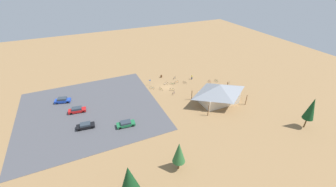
{
  "coord_description": "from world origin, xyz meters",
  "views": [
    {
      "loc": [
        25.02,
        56.76,
        34.48
      ],
      "look_at": [
        2.02,
        5.87,
        1.2
      ],
      "focal_mm": 22.93,
      "sensor_mm": 36.0,
      "label": 1
    }
  ],
  "objects_px": {
    "bicycle_yellow_back_row": "(172,90)",
    "bicycle_orange_near_porch": "(177,82)",
    "bicycle_black_trailside": "(185,82)",
    "bicycle_blue_by_bin": "(229,83)",
    "bicycle_red_edge_north": "(210,81)",
    "car_green_inner_stall": "(126,124)",
    "bicycle_silver_near_sign": "(166,83)",
    "bicycle_teal_front_row": "(152,88)",
    "car_red_near_entry": "(77,110)",
    "pine_mideast": "(179,153)",
    "bicycle_green_mid_cluster": "(216,81)",
    "pine_midwest": "(129,180)",
    "bicycle_purple_yard_left": "(174,93)",
    "car_black_mid_lot": "(86,126)",
    "bicycle_green_yard_center": "(172,84)",
    "pine_center": "(311,109)",
    "visitor_near_lot": "(192,77)",
    "trash_bin": "(161,76)",
    "bicycle_white_yard_right": "(175,78)",
    "lot_sign": "(150,82)",
    "bicycle_yellow_lone_east": "(161,89)",
    "bike_pavilion": "(219,92)",
    "car_blue_aisle_side": "(63,100)"
  },
  "relations": [
    {
      "from": "bicycle_black_trailside",
      "to": "visitor_near_lot",
      "type": "relative_size",
      "value": 0.77
    },
    {
      "from": "car_red_near_entry",
      "to": "pine_mideast",
      "type": "bearing_deg",
      "value": 120.5
    },
    {
      "from": "pine_midwest",
      "to": "bicycle_red_edge_north",
      "type": "xyz_separation_m",
      "value": [
        -36.55,
        -31.24,
        -5.27
      ]
    },
    {
      "from": "trash_bin",
      "to": "bicycle_orange_near_porch",
      "type": "relative_size",
      "value": 0.53
    },
    {
      "from": "bicycle_white_yard_right",
      "to": "car_black_mid_lot",
      "type": "bearing_deg",
      "value": 25.6
    },
    {
      "from": "car_green_inner_stall",
      "to": "visitor_near_lot",
      "type": "height_order",
      "value": "visitor_near_lot"
    },
    {
      "from": "pine_midwest",
      "to": "pine_center",
      "type": "relative_size",
      "value": 1.01
    },
    {
      "from": "bicycle_red_edge_north",
      "to": "car_green_inner_stall",
      "type": "relative_size",
      "value": 0.35
    },
    {
      "from": "car_green_inner_stall",
      "to": "bicycle_black_trailside",
      "type": "bearing_deg",
      "value": -149.9
    },
    {
      "from": "car_red_near_entry",
      "to": "bicycle_blue_by_bin",
      "type": "bearing_deg",
      "value": 175.79
    },
    {
      "from": "lot_sign",
      "to": "car_red_near_entry",
      "type": "bearing_deg",
      "value": 15.2
    },
    {
      "from": "bicycle_black_trailside",
      "to": "bicycle_silver_near_sign",
      "type": "bearing_deg",
      "value": -16.74
    },
    {
      "from": "bike_pavilion",
      "to": "pine_mideast",
      "type": "bearing_deg",
      "value": 37.96
    },
    {
      "from": "bicycle_silver_near_sign",
      "to": "visitor_near_lot",
      "type": "xyz_separation_m",
      "value": [
        -9.91,
        0.16,
        0.53
      ]
    },
    {
      "from": "pine_mideast",
      "to": "pine_midwest",
      "type": "distance_m",
      "value": 10.79
    },
    {
      "from": "bicycle_teal_front_row",
      "to": "car_green_inner_stall",
      "type": "relative_size",
      "value": 0.3
    },
    {
      "from": "pine_center",
      "to": "bicycle_black_trailside",
      "type": "distance_m",
      "value": 36.73
    },
    {
      "from": "bicycle_white_yard_right",
      "to": "bicycle_yellow_lone_east",
      "type": "height_order",
      "value": "bicycle_white_yard_right"
    },
    {
      "from": "lot_sign",
      "to": "bicycle_yellow_back_row",
      "type": "bearing_deg",
      "value": 129.08
    },
    {
      "from": "bicycle_orange_near_porch",
      "to": "car_red_near_entry",
      "type": "distance_m",
      "value": 32.58
    },
    {
      "from": "pine_midwest",
      "to": "pine_center",
      "type": "bearing_deg",
      "value": -178.16
    },
    {
      "from": "bicycle_green_yard_center",
      "to": "pine_center",
      "type": "bearing_deg",
      "value": 121.28
    },
    {
      "from": "pine_mideast",
      "to": "bicycle_black_trailside",
      "type": "bearing_deg",
      "value": -120.16
    },
    {
      "from": "bicycle_blue_by_bin",
      "to": "bicycle_teal_front_row",
      "type": "relative_size",
      "value": 0.93
    },
    {
      "from": "bicycle_yellow_back_row",
      "to": "bicycle_orange_near_porch",
      "type": "bearing_deg",
      "value": -133.3
    },
    {
      "from": "bicycle_white_yard_right",
      "to": "bicycle_silver_near_sign",
      "type": "xyz_separation_m",
      "value": [
        4.53,
        2.68,
        0.02
      ]
    },
    {
      "from": "bicycle_silver_near_sign",
      "to": "car_green_inner_stall",
      "type": "distance_m",
      "value": 23.95
    },
    {
      "from": "bicycle_yellow_back_row",
      "to": "bicycle_purple_yard_left",
      "type": "bearing_deg",
      "value": 80.54
    },
    {
      "from": "bicycle_green_mid_cluster",
      "to": "car_green_inner_stall",
      "type": "relative_size",
      "value": 0.36
    },
    {
      "from": "lot_sign",
      "to": "bicycle_white_yard_right",
      "type": "bearing_deg",
      "value": -174.4
    },
    {
      "from": "bicycle_white_yard_right",
      "to": "bicycle_orange_near_porch",
      "type": "bearing_deg",
      "value": 76.74
    },
    {
      "from": "bicycle_green_yard_center",
      "to": "car_black_mid_lot",
      "type": "distance_m",
      "value": 31.29
    },
    {
      "from": "bicycle_silver_near_sign",
      "to": "bicycle_red_edge_north",
      "type": "bearing_deg",
      "value": 162.04
    },
    {
      "from": "bicycle_blue_by_bin",
      "to": "bicycle_white_yard_right",
      "type": "distance_m",
      "value": 18.86
    },
    {
      "from": "pine_mideast",
      "to": "visitor_near_lot",
      "type": "distance_m",
      "value": 39.49
    },
    {
      "from": "bicycle_blue_by_bin",
      "to": "pine_midwest",
      "type": "bearing_deg",
      "value": 33.36
    },
    {
      "from": "pine_center",
      "to": "car_red_near_entry",
      "type": "relative_size",
      "value": 1.79
    },
    {
      "from": "bicycle_purple_yard_left",
      "to": "car_black_mid_lot",
      "type": "height_order",
      "value": "car_black_mid_lot"
    },
    {
      "from": "bike_pavilion",
      "to": "bicycle_orange_near_porch",
      "type": "relative_size",
      "value": 7.77
    },
    {
      "from": "bicycle_blue_by_bin",
      "to": "bicycle_yellow_lone_east",
      "type": "distance_m",
      "value": 23.56
    },
    {
      "from": "bicycle_black_trailside",
      "to": "pine_center",
      "type": "bearing_deg",
      "value": 116.23
    },
    {
      "from": "trash_bin",
      "to": "bicycle_teal_front_row",
      "type": "bearing_deg",
      "value": 47.24
    },
    {
      "from": "bicycle_purple_yard_left",
      "to": "bicycle_blue_by_bin",
      "type": "bearing_deg",
      "value": 175.89
    },
    {
      "from": "bicycle_yellow_back_row",
      "to": "car_blue_aisle_side",
      "type": "bearing_deg",
      "value": -12.08
    },
    {
      "from": "bicycle_silver_near_sign",
      "to": "bicycle_green_mid_cluster",
      "type": "height_order",
      "value": "bicycle_silver_near_sign"
    },
    {
      "from": "bicycle_black_trailside",
      "to": "bicycle_blue_by_bin",
      "type": "height_order",
      "value": "bicycle_blue_by_bin"
    },
    {
      "from": "lot_sign",
      "to": "trash_bin",
      "type": "bearing_deg",
      "value": -145.63
    },
    {
      "from": "bicycle_orange_near_porch",
      "to": "bicycle_yellow_lone_east",
      "type": "xyz_separation_m",
      "value": [
        6.79,
        2.36,
        0.02
      ]
    },
    {
      "from": "pine_mideast",
      "to": "car_red_near_entry",
      "type": "bearing_deg",
      "value": -59.5
    },
    {
      "from": "bicycle_green_mid_cluster",
      "to": "car_green_inner_stall",
      "type": "height_order",
      "value": "car_green_inner_stall"
    }
  ]
}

